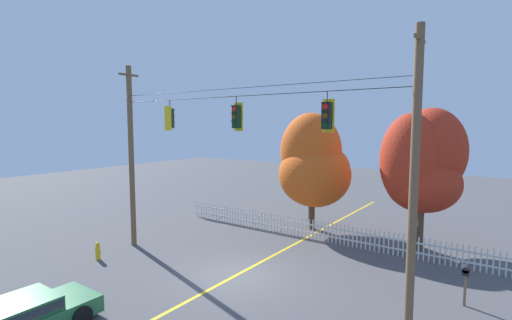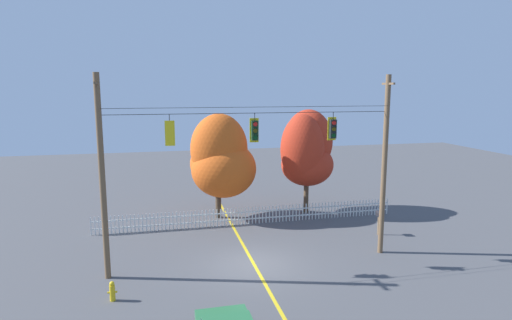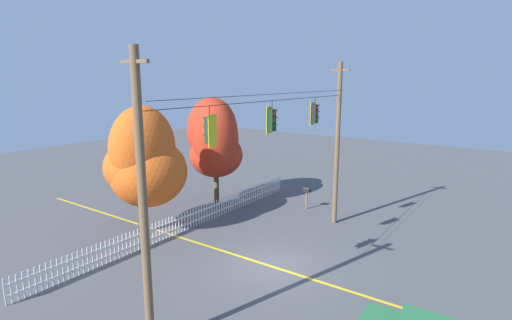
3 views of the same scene
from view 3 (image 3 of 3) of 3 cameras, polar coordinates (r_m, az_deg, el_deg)
ground at (r=18.68m, az=2.04°, el=-14.83°), size 80.00×80.00×0.00m
lane_centerline_stripe at (r=18.67m, az=2.04°, el=-14.82°), size 0.16×36.00×0.01m
signal_support_span at (r=17.12m, az=2.15°, el=-0.63°), size 13.88×1.10×9.19m
traffic_signal_northbound_secondary at (r=13.79m, az=-6.56°, el=4.22°), size 0.43×0.38×1.40m
traffic_signal_westbound_side at (r=16.87m, az=2.26°, el=5.69°), size 0.43×0.38×1.38m
traffic_signal_eastbound_side at (r=20.23m, az=8.34°, el=6.53°), size 0.43×0.38×1.39m
white_picket_fence at (r=22.98m, az=-9.51°, el=-8.33°), size 19.19×0.06×1.09m
autumn_maple_near_fence at (r=22.20m, az=-15.52°, el=-0.47°), size 4.25×4.34×6.95m
autumn_maple_mid at (r=26.24m, az=-5.93°, el=2.78°), size 3.88×4.01×7.10m
roadside_mailbox at (r=25.98m, az=7.23°, el=-4.47°), size 0.25×0.44×1.44m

